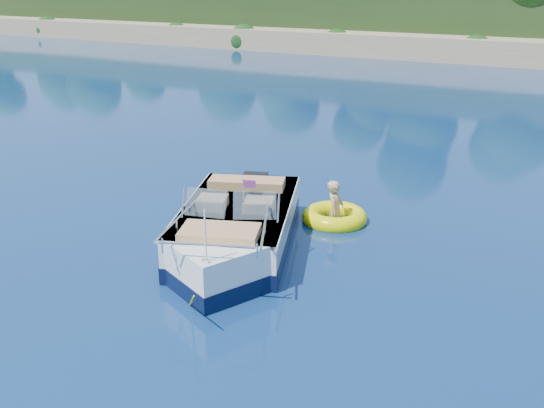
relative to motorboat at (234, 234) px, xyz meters
The scene contains 3 objects.
motorboat is the anchor object (origin of this frame).
tow_tube 2.62m from the motorboat, 66.85° to the left, with size 1.85×1.85×0.37m.
boy 2.62m from the motorboat, 65.93° to the left, with size 0.52×0.34×1.43m, color tan.
Camera 1 is at (2.91, -4.81, 4.95)m, focal length 40.00 mm.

